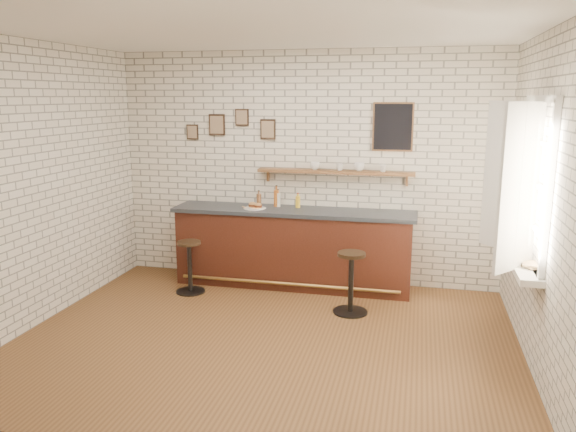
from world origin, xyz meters
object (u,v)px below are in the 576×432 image
at_px(book_lower, 523,266).
at_px(shelf_cup_d, 383,168).
at_px(bar_counter, 293,248).
at_px(ciabatta_sandwich, 255,205).
at_px(sandwich_plate, 255,208).
at_px(bar_stool_left, 190,265).
at_px(bar_stool_right, 351,281).
at_px(bitters_bottle_brown, 259,199).
at_px(condiment_bottle_yellow, 298,201).
at_px(shelf_cup_b, 340,167).
at_px(shelf_cup_c, 359,167).
at_px(shelf_cup_a, 315,166).
at_px(book_upper, 522,263).
at_px(bitters_bottle_amber, 276,198).
at_px(bitters_bottle_white, 278,200).

bearing_deg(book_lower, shelf_cup_d, 101.80).
xyz_separation_m(bar_counter, ciabatta_sandwich, (-0.48, -0.06, 0.55)).
relative_size(ciabatta_sandwich, book_lower, 0.83).
distance_m(sandwich_plate, bar_stool_left, 1.09).
relative_size(bar_stool_right, shelf_cup_d, 7.82).
bearing_deg(bitters_bottle_brown, bar_stool_right, -34.47).
distance_m(condiment_bottle_yellow, shelf_cup_d, 1.16).
bearing_deg(shelf_cup_b, shelf_cup_c, -34.69).
height_order(shelf_cup_b, shelf_cup_c, shelf_cup_c).
bearing_deg(bar_stool_left, bar_stool_right, -6.34).
bearing_deg(bar_counter, shelf_cup_a, 39.73).
relative_size(bar_stool_left, book_lower, 2.91).
bearing_deg(shelf_cup_b, book_upper, -78.69).
bearing_deg(shelf_cup_d, book_lower, -73.48).
relative_size(bitters_bottle_brown, shelf_cup_d, 2.27).
relative_size(bitters_bottle_amber, book_upper, 1.41).
xyz_separation_m(bitters_bottle_brown, shelf_cup_b, (1.05, 0.07, 0.45)).
xyz_separation_m(sandwich_plate, condiment_bottle_yellow, (0.52, 0.19, 0.07)).
distance_m(sandwich_plate, bitters_bottle_white, 0.34).
height_order(shelf_cup_a, book_upper, shelf_cup_a).
xyz_separation_m(sandwich_plate, bitters_bottle_brown, (0.00, 0.19, 0.08)).
height_order(bitters_bottle_brown, bar_stool_left, bitters_bottle_brown).
bearing_deg(book_lower, bitters_bottle_amber, 122.03).
xyz_separation_m(ciabatta_sandwich, condiment_bottle_yellow, (0.52, 0.19, 0.04)).
distance_m(bitters_bottle_amber, shelf_cup_c, 1.14).
xyz_separation_m(condiment_bottle_yellow, shelf_cup_d, (1.07, 0.07, 0.45)).
xyz_separation_m(bitters_bottle_white, shelf_cup_b, (0.79, 0.07, 0.44)).
bearing_deg(shelf_cup_b, bitters_bottle_amber, 150.02).
distance_m(ciabatta_sandwich, shelf_cup_a, 0.92).
relative_size(bar_counter, sandwich_plate, 11.07).
distance_m(bitters_bottle_white, bar_stool_left, 1.41).
height_order(sandwich_plate, bitters_bottle_white, bitters_bottle_white).
bearing_deg(sandwich_plate, bitters_bottle_white, 36.55).
relative_size(ciabatta_sandwich, condiment_bottle_yellow, 0.98).
distance_m(bar_stool_left, book_upper, 3.89).
xyz_separation_m(ciabatta_sandwich, book_upper, (2.96, -1.59, -0.09)).
xyz_separation_m(shelf_cup_a, book_upper, (2.24, -1.85, -0.59)).
xyz_separation_m(bitters_bottle_amber, bar_stool_left, (-0.95, -0.69, -0.77)).
bearing_deg(bar_counter, book_upper, -33.66).
bearing_deg(ciabatta_sandwich, book_lower, -28.68).
relative_size(condiment_bottle_yellow, bar_stool_left, 0.29).
bearing_deg(bar_stool_left, shelf_cup_d, 18.24).
xyz_separation_m(bitters_bottle_brown, condiment_bottle_yellow, (0.52, 0.00, -0.00)).
xyz_separation_m(bitters_bottle_white, shelf_cup_d, (1.33, 0.07, 0.44)).
relative_size(bitters_bottle_brown, shelf_cup_c, 1.56).
bearing_deg(book_lower, shelf_cup_a, 115.56).
relative_size(bitters_bottle_brown, book_upper, 1.03).
height_order(condiment_bottle_yellow, bar_stool_left, condiment_bottle_yellow).
height_order(bar_stool_left, shelf_cup_b, shelf_cup_b).
height_order(sandwich_plate, shelf_cup_b, shelf_cup_b).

